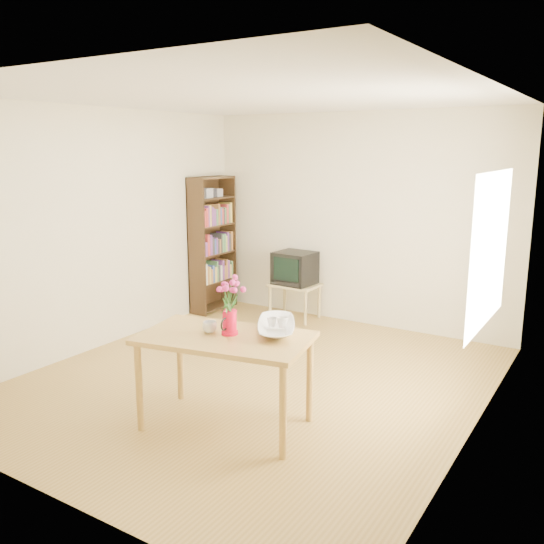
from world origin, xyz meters
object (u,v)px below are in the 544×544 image
Objects in this scene: pitcher at (230,323)px; mug at (210,327)px; bowl at (276,306)px; table at (225,347)px; television at (295,267)px.

pitcher is 1.81× the size of mug.
bowl reaches higher than mug.
bowl is at bearing 172.11° from mug.
mug is 0.26× the size of bowl.
table is at bearing 136.32° from mug.
mug is 3.00m from television.
bowl is 0.88× the size of television.
table is 0.20m from mug.
pitcher is at bearing -66.69° from television.
bowl is at bearing -59.93° from television.
television reaches higher than table.
pitcher reaches higher than mug.
bowl is at bearing 36.89° from table.
mug is (-0.16, -0.05, -0.04)m from pitcher.
table is 6.88× the size of pitcher.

